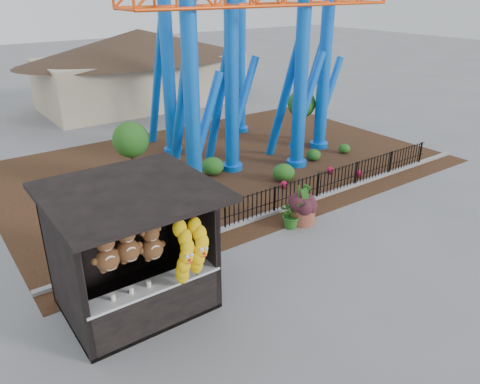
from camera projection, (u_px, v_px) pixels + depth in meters
ground at (265, 285)px, 12.05m from camera, size 120.00×120.00×0.00m
mulch_bed at (222, 164)px, 20.11m from camera, size 18.00×12.00×0.02m
curb at (301, 203)px, 16.38m from camera, size 18.00×0.18×0.12m
prize_booth at (137, 255)px, 10.47m from camera, size 3.50×3.40×3.12m
picket_fence at (320, 186)px, 16.69m from camera, size 12.20×0.06×1.00m
roller_coaster at (240, 2)px, 18.25m from camera, size 11.00×6.37×10.82m
terracotta_planter at (302, 215)px, 15.09m from camera, size 0.89×0.89×0.54m
planter_foliage at (303, 198)px, 14.85m from camera, size 0.70×0.70×0.64m
potted_plant at (292, 214)px, 14.74m from camera, size 0.87×0.77×0.91m
landscaping at (256, 171)px, 18.48m from camera, size 8.57×4.23×0.72m
pavilion at (140, 55)px, 28.82m from camera, size 15.00×15.00×4.80m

